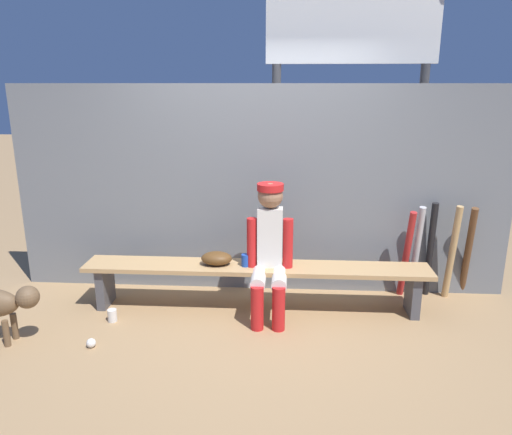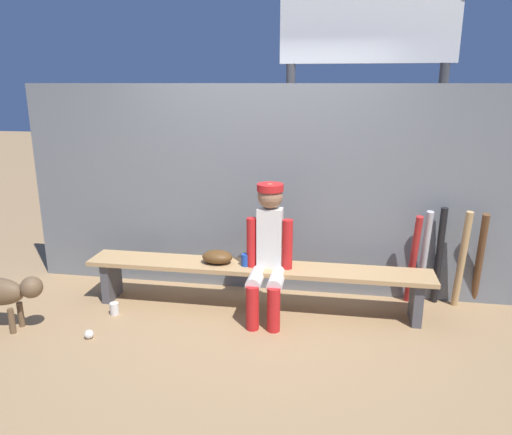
{
  "view_description": "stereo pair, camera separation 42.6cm",
  "coord_description": "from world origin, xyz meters",
  "px_view_note": "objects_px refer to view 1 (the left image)",
  "views": [
    {
      "loc": [
        0.27,
        -4.1,
        2.02
      ],
      "look_at": [
        0.0,
        0.0,
        0.88
      ],
      "focal_mm": 34.11,
      "sensor_mm": 36.0,
      "label": 1
    },
    {
      "loc": [
        0.69,
        -4.05,
        2.02
      ],
      "look_at": [
        0.0,
        0.0,
        0.88
      ],
      "focal_mm": 34.11,
      "sensor_mm": 36.0,
      "label": 2
    }
  ],
  "objects_px": {
    "bat_aluminum_black": "(430,250)",
    "bat_aluminum_silver": "(416,251)",
    "dugout_bench": "(256,274)",
    "player_seated": "(269,248)",
    "bat_wood_tan": "(452,253)",
    "scoreboard": "(357,51)",
    "bat_aluminum_red": "(406,255)",
    "baseball": "(91,343)",
    "baseball_glove": "(217,258)",
    "cup_on_bench": "(246,260)",
    "cup_on_ground": "(112,315)",
    "bat_wood_dark": "(468,252)"
  },
  "relations": [
    {
      "from": "bat_aluminum_black",
      "to": "bat_aluminum_silver",
      "type": "bearing_deg",
      "value": -171.42
    },
    {
      "from": "dugout_bench",
      "to": "player_seated",
      "type": "distance_m",
      "value": 0.33
    },
    {
      "from": "bat_wood_tan",
      "to": "player_seated",
      "type": "bearing_deg",
      "value": -165.41
    },
    {
      "from": "bat_aluminum_black",
      "to": "scoreboard",
      "type": "height_order",
      "value": "scoreboard"
    },
    {
      "from": "bat_aluminum_red",
      "to": "bat_aluminum_silver",
      "type": "bearing_deg",
      "value": 26.56
    },
    {
      "from": "bat_aluminum_red",
      "to": "baseball",
      "type": "height_order",
      "value": "bat_aluminum_red"
    },
    {
      "from": "player_seated",
      "to": "baseball_glove",
      "type": "bearing_deg",
      "value": 167.76
    },
    {
      "from": "cup_on_bench",
      "to": "dugout_bench",
      "type": "bearing_deg",
      "value": 11.8
    },
    {
      "from": "bat_aluminum_red",
      "to": "cup_on_bench",
      "type": "distance_m",
      "value": 1.54
    },
    {
      "from": "bat_wood_tan",
      "to": "cup_on_bench",
      "type": "height_order",
      "value": "bat_wood_tan"
    },
    {
      "from": "bat_aluminum_red",
      "to": "bat_wood_tan",
      "type": "distance_m",
      "value": 0.43
    },
    {
      "from": "bat_aluminum_silver",
      "to": "cup_on_ground",
      "type": "relative_size",
      "value": 8.38
    },
    {
      "from": "cup_on_ground",
      "to": "bat_wood_tan",
      "type": "bearing_deg",
      "value": 12.21
    },
    {
      "from": "dugout_bench",
      "to": "bat_wood_tan",
      "type": "distance_m",
      "value": 1.87
    },
    {
      "from": "scoreboard",
      "to": "baseball_glove",
      "type": "bearing_deg",
      "value": -131.76
    },
    {
      "from": "baseball_glove",
      "to": "bat_wood_dark",
      "type": "bearing_deg",
      "value": 9.7
    },
    {
      "from": "dugout_bench",
      "to": "cup_on_bench",
      "type": "height_order",
      "value": "cup_on_bench"
    },
    {
      "from": "bat_aluminum_silver",
      "to": "baseball",
      "type": "height_order",
      "value": "bat_aluminum_silver"
    },
    {
      "from": "bat_aluminum_silver",
      "to": "cup_on_bench",
      "type": "relative_size",
      "value": 8.38
    },
    {
      "from": "bat_aluminum_silver",
      "to": "bat_wood_tan",
      "type": "distance_m",
      "value": 0.32
    },
    {
      "from": "player_seated",
      "to": "baseball_glove",
      "type": "distance_m",
      "value": 0.51
    },
    {
      "from": "bat_aluminum_silver",
      "to": "cup_on_bench",
      "type": "xyz_separation_m",
      "value": [
        -1.61,
        -0.41,
        0.02
      ]
    },
    {
      "from": "player_seated",
      "to": "bat_aluminum_black",
      "type": "distance_m",
      "value": 1.62
    },
    {
      "from": "baseball",
      "to": "cup_on_ground",
      "type": "height_order",
      "value": "cup_on_ground"
    },
    {
      "from": "bat_wood_tan",
      "to": "baseball",
      "type": "xyz_separation_m",
      "value": [
        -3.09,
        -1.1,
        -0.43
      ]
    },
    {
      "from": "dugout_bench",
      "to": "scoreboard",
      "type": "xyz_separation_m",
      "value": [
        1.0,
        1.52,
        2.01
      ]
    },
    {
      "from": "bat_wood_tan",
      "to": "bat_wood_dark",
      "type": "height_order",
      "value": "bat_wood_tan"
    },
    {
      "from": "baseball",
      "to": "scoreboard",
      "type": "bearing_deg",
      "value": 45.33
    },
    {
      "from": "baseball",
      "to": "scoreboard",
      "type": "distance_m",
      "value": 3.96
    },
    {
      "from": "dugout_bench",
      "to": "bat_wood_tan",
      "type": "height_order",
      "value": "bat_wood_tan"
    },
    {
      "from": "bat_aluminum_black",
      "to": "baseball",
      "type": "distance_m",
      "value": 3.16
    },
    {
      "from": "bat_wood_dark",
      "to": "cup_on_ground",
      "type": "xyz_separation_m",
      "value": [
        -3.25,
        -0.73,
        -0.41
      ]
    },
    {
      "from": "player_seated",
      "to": "scoreboard",
      "type": "height_order",
      "value": "scoreboard"
    },
    {
      "from": "bat_aluminum_silver",
      "to": "dugout_bench",
      "type": "bearing_deg",
      "value": -165.69
    },
    {
      "from": "bat_aluminum_red",
      "to": "bat_wood_dark",
      "type": "distance_m",
      "value": 0.6
    },
    {
      "from": "player_seated",
      "to": "scoreboard",
      "type": "xyz_separation_m",
      "value": [
        0.87,
        1.62,
        1.72
      ]
    },
    {
      "from": "scoreboard",
      "to": "baseball",
      "type": "bearing_deg",
      "value": -134.67
    },
    {
      "from": "baseball_glove",
      "to": "bat_aluminum_red",
      "type": "bearing_deg",
      "value": 10.71
    },
    {
      "from": "baseball_glove",
      "to": "scoreboard",
      "type": "xyz_separation_m",
      "value": [
        1.36,
        1.52,
        1.86
      ]
    },
    {
      "from": "baseball_glove",
      "to": "baseball",
      "type": "bearing_deg",
      "value": -139.68
    },
    {
      "from": "bat_aluminum_red",
      "to": "bat_aluminum_silver",
      "type": "height_order",
      "value": "bat_aluminum_silver"
    },
    {
      "from": "baseball_glove",
      "to": "player_seated",
      "type": "bearing_deg",
      "value": -12.24
    },
    {
      "from": "bat_aluminum_red",
      "to": "player_seated",
      "type": "bearing_deg",
      "value": -161.17
    },
    {
      "from": "baseball_glove",
      "to": "cup_on_bench",
      "type": "height_order",
      "value": "baseball_glove"
    },
    {
      "from": "baseball",
      "to": "cup_on_ground",
      "type": "distance_m",
      "value": 0.44
    },
    {
      "from": "cup_on_ground",
      "to": "scoreboard",
      "type": "xyz_separation_m",
      "value": [
        2.24,
        1.84,
        2.3
      ]
    },
    {
      "from": "bat_wood_tan",
      "to": "cup_on_bench",
      "type": "relative_size",
      "value": 8.53
    },
    {
      "from": "baseball_glove",
      "to": "bat_aluminum_red",
      "type": "distance_m",
      "value": 1.8
    },
    {
      "from": "dugout_bench",
      "to": "cup_on_bench",
      "type": "bearing_deg",
      "value": -168.2
    },
    {
      "from": "bat_wood_dark",
      "to": "cup_on_ground",
      "type": "height_order",
      "value": "bat_wood_dark"
    }
  ]
}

